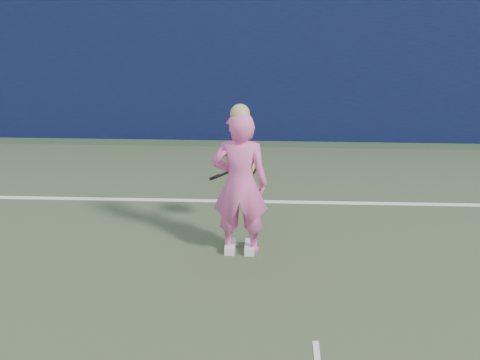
{
  "coord_description": "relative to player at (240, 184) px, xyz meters",
  "views": [
    {
      "loc": [
        -0.56,
        -4.29,
        4.24
      ],
      "look_at": [
        -0.8,
        2.7,
        0.95
      ],
      "focal_mm": 50.0,
      "sensor_mm": 36.0,
      "label": 1
    }
  ],
  "objects": [
    {
      "name": "player",
      "position": [
        0.0,
        0.0,
        0.0
      ],
      "size": [
        0.67,
        0.45,
        1.87
      ],
      "rotation": [
        0.0,
        0.0,
        3.11
      ],
      "color": "pink",
      "rests_on": "ground"
    },
    {
      "name": "racket",
      "position": [
        0.02,
        0.49,
        -0.01
      ],
      "size": [
        0.6,
        0.25,
        0.33
      ],
      "rotation": [
        0.0,
        0.0,
        0.23
      ],
      "color": "black",
      "rests_on": "ground"
    },
    {
      "name": "backstop_wall",
      "position": [
        0.8,
        3.8,
        0.35
      ],
      "size": [
        24.0,
        0.4,
        2.5
      ],
      "primitive_type": "cube",
      "color": "#0B1134",
      "rests_on": "ground"
    }
  ]
}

